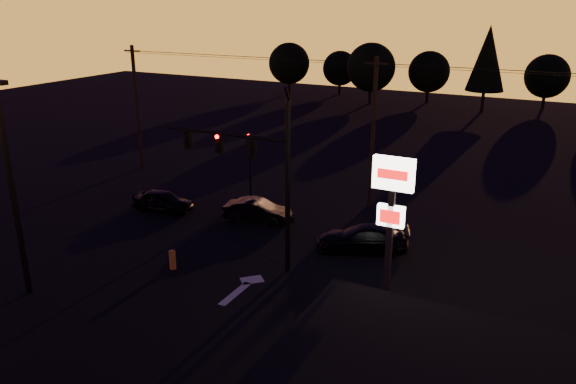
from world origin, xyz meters
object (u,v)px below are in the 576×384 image
at_px(car_mid, 257,211).
at_px(car_right, 363,238).
at_px(traffic_signal_mast, 256,165).
at_px(suv_parked, 403,362).
at_px(pylon_sign, 391,208).
at_px(secondary_signal, 250,157).
at_px(parking_lot_light, 10,176).
at_px(car_left, 163,201).
at_px(bollard, 172,260).

xyz_separation_m(car_mid, car_right, (6.69, -1.01, 0.03)).
distance_m(traffic_signal_mast, suv_parked, 11.03).
height_order(pylon_sign, car_mid, pylon_sign).
bearing_deg(car_right, traffic_signal_mast, -67.55).
bearing_deg(pylon_sign, suv_parked, -61.84).
distance_m(secondary_signal, car_right, 9.88).
xyz_separation_m(parking_lot_light, suv_parked, (16.04, 1.62, -4.58)).
distance_m(traffic_signal_mast, secondary_signal, 9.19).
bearing_deg(suv_parked, car_mid, 137.77).
relative_size(parking_lot_light, pylon_sign, 1.34).
bearing_deg(parking_lot_light, car_left, 96.82).
bearing_deg(car_right, car_left, -110.09).
relative_size(parking_lot_light, car_left, 2.48).
distance_m(traffic_signal_mast, car_mid, 6.93).
distance_m(car_left, car_mid, 6.02).
distance_m(car_left, suv_parked, 19.48).
bearing_deg(traffic_signal_mast, bollard, -144.96).
bearing_deg(parking_lot_light, bollard, 48.76).
distance_m(pylon_sign, bollard, 11.31).
relative_size(car_left, suv_parked, 0.74).
height_order(traffic_signal_mast, car_right, traffic_signal_mast).
bearing_deg(car_left, car_right, -97.21).
height_order(car_right, suv_parked, suv_parked).
bearing_deg(bollard, traffic_signal_mast, 35.04).
xyz_separation_m(secondary_signal, car_mid, (2.15, -2.81, -2.22)).
height_order(parking_lot_light, car_mid, parking_lot_light).
distance_m(secondary_signal, car_mid, 4.18).
relative_size(bollard, car_right, 0.20).
distance_m(traffic_signal_mast, pylon_sign, 7.52).
distance_m(car_mid, car_right, 6.76).
bearing_deg(traffic_signal_mast, car_mid, 120.42).
bearing_deg(traffic_signal_mast, pylon_sign, -19.36).
height_order(car_left, suv_parked, suv_parked).
distance_m(secondary_signal, parking_lot_light, 14.90).
bearing_deg(secondary_signal, car_right, -23.36).
distance_m(pylon_sign, suv_parked, 5.34).
bearing_deg(car_mid, suv_parked, -141.82).
relative_size(parking_lot_light, car_right, 2.00).
bearing_deg(car_mid, traffic_signal_mast, -159.96).
relative_size(secondary_signal, car_left, 1.18).
height_order(pylon_sign, car_left, pylon_sign).
distance_m(bollard, car_mid, 7.02).
relative_size(car_mid, suv_parked, 0.77).
bearing_deg(car_mid, car_right, -108.95).
height_order(traffic_signal_mast, parking_lot_light, parking_lot_light).
bearing_deg(car_right, suv_parked, 6.90).
relative_size(car_right, suv_parked, 0.92).
bearing_deg(traffic_signal_mast, secondary_signal, 123.19).
height_order(secondary_signal, suv_parked, secondary_signal).
xyz_separation_m(pylon_sign, bollard, (-10.40, 0.18, -4.46)).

